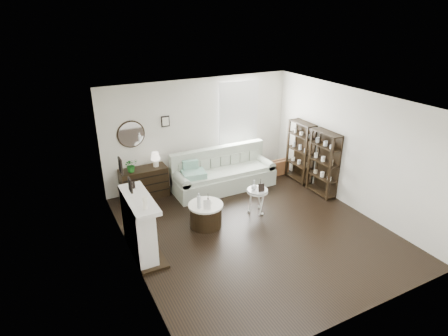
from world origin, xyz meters
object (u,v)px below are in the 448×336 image
dresser (144,183)px  pedestal_table (257,191)px  sofa (223,175)px  drum_table (206,215)px

dresser → pedestal_table: 2.78m
sofa → pedestal_table: 1.51m
pedestal_table → sofa: bearing=94.0°
sofa → pedestal_table: (0.10, -1.49, 0.19)m
dresser → pedestal_table: (2.04, -1.88, 0.15)m
sofa → pedestal_table: size_ratio=4.56×
sofa → pedestal_table: sofa is taller
pedestal_table → dresser: bearing=137.3°
dresser → drum_table: bearing=-67.5°
sofa → drum_table: sofa is taller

